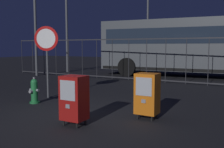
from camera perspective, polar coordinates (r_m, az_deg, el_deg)
The scene contains 9 objects.
ground_plane at distance 6.08m, azimuth -8.13°, elevation -9.36°, with size 60.00×60.00×0.00m, color black.
fire_hydrant at distance 7.75m, azimuth -16.56°, elevation -3.56°, with size 0.33×0.32×0.75m.
newspaper_box_primary at distance 5.38m, azimuth -8.25°, elevation -5.15°, with size 0.48×0.42×1.02m.
newspaper_box_secondary at distance 5.85m, azimuth 7.67°, elevation -4.24°, with size 0.48×0.42×1.02m.
stop_sign at distance 8.39m, azimuth -14.06°, elevation 5.79°, with size 0.71×0.31×2.23m.
traffic_cone at distance 7.93m, azimuth 8.03°, elevation -3.83°, with size 0.36×0.36×0.53m.
fence_barrier at distance 11.79m, azimuth 11.59°, elevation 3.02°, with size 18.03×0.04×2.00m.
bus_near at distance 14.46m, azimuth 18.95°, elevation 6.09°, with size 10.65×3.36×3.00m.
street_light_far_left at distance 15.24m, azimuth -16.50°, elevation 14.95°, with size 0.32×0.32×6.96m.
Camera 1 is at (3.58, -4.65, 1.60)m, focal length 41.98 mm.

